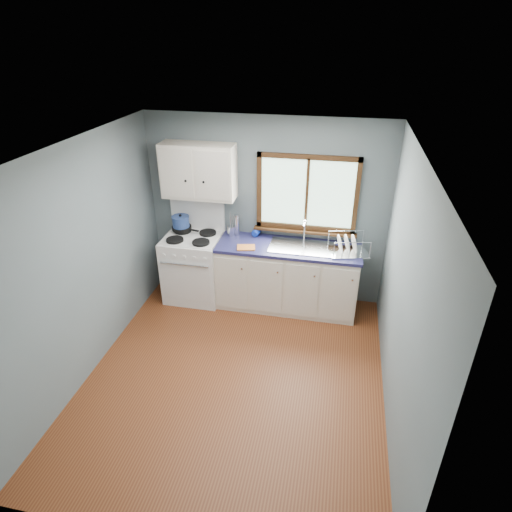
% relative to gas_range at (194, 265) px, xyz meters
% --- Properties ---
extents(floor, '(3.20, 3.60, 0.02)m').
position_rel_gas_range_xyz_m(floor, '(0.95, -1.47, -0.50)').
color(floor, brown).
rests_on(floor, ground).
extents(ceiling, '(3.20, 3.60, 0.02)m').
position_rel_gas_range_xyz_m(ceiling, '(0.95, -1.47, 2.02)').
color(ceiling, white).
rests_on(ceiling, wall_back).
extents(wall_back, '(3.20, 0.02, 2.50)m').
position_rel_gas_range_xyz_m(wall_back, '(0.95, 0.34, 0.76)').
color(wall_back, slate).
rests_on(wall_back, ground).
extents(wall_front, '(3.20, 0.02, 2.50)m').
position_rel_gas_range_xyz_m(wall_front, '(0.95, -3.28, 0.76)').
color(wall_front, slate).
rests_on(wall_front, ground).
extents(wall_left, '(0.02, 3.60, 2.50)m').
position_rel_gas_range_xyz_m(wall_left, '(-0.66, -1.47, 0.76)').
color(wall_left, slate).
rests_on(wall_left, ground).
extents(wall_right, '(0.02, 3.60, 2.50)m').
position_rel_gas_range_xyz_m(wall_right, '(2.56, -1.47, 0.76)').
color(wall_right, slate).
rests_on(wall_right, ground).
extents(gas_range, '(0.76, 0.69, 1.36)m').
position_rel_gas_range_xyz_m(gas_range, '(0.00, 0.00, 0.00)').
color(gas_range, white).
rests_on(gas_range, floor).
extents(base_cabinets, '(1.85, 0.60, 0.88)m').
position_rel_gas_range_xyz_m(base_cabinets, '(1.31, 0.02, -0.08)').
color(base_cabinets, silver).
rests_on(base_cabinets, floor).
extents(countertop, '(1.89, 0.64, 0.04)m').
position_rel_gas_range_xyz_m(countertop, '(1.31, 0.02, 0.41)').
color(countertop, '#1A1B46').
rests_on(countertop, base_cabinets).
extents(sink, '(0.84, 0.46, 0.44)m').
position_rel_gas_range_xyz_m(sink, '(1.49, 0.02, 0.37)').
color(sink, silver).
rests_on(sink, countertop).
extents(window, '(1.36, 0.10, 1.03)m').
position_rel_gas_range_xyz_m(window, '(1.48, 0.30, 0.98)').
color(window, '#9EC6A8').
rests_on(window, wall_back).
extents(upper_cabinets, '(0.95, 0.35, 0.70)m').
position_rel_gas_range_xyz_m(upper_cabinets, '(0.10, 0.15, 1.31)').
color(upper_cabinets, silver).
rests_on(upper_cabinets, wall_back).
extents(skillet, '(0.42, 0.32, 0.05)m').
position_rel_gas_range_xyz_m(skillet, '(-0.19, 0.14, 0.49)').
color(skillet, black).
rests_on(skillet, gas_range).
extents(stockpot, '(0.27, 0.27, 0.23)m').
position_rel_gas_range_xyz_m(stockpot, '(-0.19, 0.13, 0.57)').
color(stockpot, navy).
rests_on(stockpot, gas_range).
extents(utensil_crock, '(0.13, 0.13, 0.33)m').
position_rel_gas_range_xyz_m(utensil_crock, '(0.50, 0.19, 0.50)').
color(utensil_crock, silver).
rests_on(utensil_crock, countertop).
extents(thermos, '(0.07, 0.07, 0.30)m').
position_rel_gas_range_xyz_m(thermos, '(0.57, 0.21, 0.58)').
color(thermos, silver).
rests_on(thermos, countertop).
extents(soap_bottle, '(0.11, 0.11, 0.25)m').
position_rel_gas_range_xyz_m(soap_bottle, '(0.82, 0.18, 0.55)').
color(soap_bottle, '#112FA7').
rests_on(soap_bottle, countertop).
extents(dish_towel, '(0.26, 0.21, 0.02)m').
position_rel_gas_range_xyz_m(dish_towel, '(0.78, -0.15, 0.43)').
color(dish_towel, orange).
rests_on(dish_towel, countertop).
extents(dish_rack, '(0.54, 0.46, 0.24)m').
position_rel_gas_range_xyz_m(dish_rack, '(2.06, -0.02, 0.49)').
color(dish_rack, silver).
rests_on(dish_rack, countertop).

